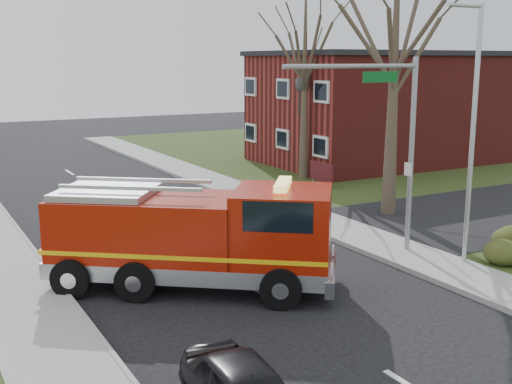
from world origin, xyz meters
TOP-DOWN VIEW (x-y plane):
  - ground at (0.00, 0.00)m, footprint 120.00×120.00m
  - sidewalk_right at (6.20, 0.00)m, footprint 2.40×80.00m
  - sidewalk_left at (-6.20, 0.00)m, footprint 2.40×80.00m
  - brick_building at (19.00, 18.00)m, footprint 15.40×10.40m
  - health_center_sign at (10.50, 12.50)m, footprint 0.12×2.00m
  - bare_tree_near at (9.50, 6.00)m, footprint 6.00×6.00m
  - bare_tree_far at (11.00, 15.00)m, footprint 5.25×5.25m
  - traffic_signal_mast at (5.21, 1.50)m, footprint 5.29×0.18m
  - streetlight_pole at (7.14, -0.50)m, footprint 1.48×0.16m
  - fire_engine at (-1.44, 1.90)m, footprint 8.23×7.18m

SIDE VIEW (x-z plane):
  - ground at x=0.00m, z-range 0.00..0.00m
  - sidewalk_right at x=6.20m, z-range 0.00..0.15m
  - sidewalk_left at x=-6.20m, z-range 0.00..0.15m
  - health_center_sign at x=10.50m, z-range 0.18..1.58m
  - fire_engine at x=-1.44m, z-range -0.16..3.15m
  - brick_building at x=19.00m, z-range 0.03..7.28m
  - streetlight_pole at x=7.14m, z-range 0.35..8.75m
  - traffic_signal_mast at x=5.21m, z-range 1.31..8.11m
  - bare_tree_far at x=11.00m, z-range 1.24..11.74m
  - bare_tree_near at x=9.50m, z-range 1.41..13.41m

